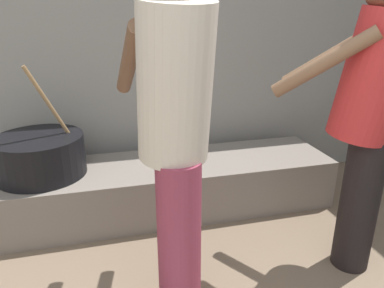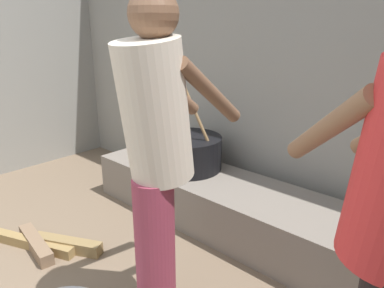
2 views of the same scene
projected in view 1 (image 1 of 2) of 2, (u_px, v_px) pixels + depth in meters
name	position (u px, v px, depth m)	size (l,w,h in m)	color
block_enclosure_rear	(111.00, 41.00, 2.66)	(5.24, 0.20, 2.32)	gray
hearth_ledge	(140.00, 189.00, 2.55)	(2.77, 0.60, 0.36)	slate
cooking_pot_main	(40.00, 156.00, 2.32)	(0.56, 0.56, 0.72)	black
cook_in_red_shirt	(368.00, 111.00, 1.78)	(0.71, 0.66, 1.58)	black
cook_in_cream_shirt	(175.00, 125.00, 1.47)	(0.38, 0.69, 1.61)	#8C3347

